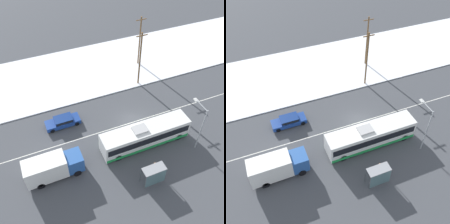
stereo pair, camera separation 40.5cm
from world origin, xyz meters
TOP-DOWN VIEW (x-y plane):
  - ground_plane at (0.00, 0.00)m, footprint 120.00×120.00m
  - snow_lot at (0.00, 14.30)m, footprint 80.00×15.05m
  - lane_marking_center at (0.00, 0.00)m, footprint 60.00×0.12m
  - city_bus at (-0.34, -3.91)m, footprint 11.54×2.57m
  - box_truck at (-12.22, -4.14)m, footprint 6.59×2.30m
  - sedan_car at (-9.12, 3.28)m, footprint 4.72×1.80m
  - pedestrian_at_stop at (-1.35, -8.20)m, footprint 0.65×0.29m
  - bus_shelter at (-2.07, -9.40)m, footprint 2.60×1.20m
  - streetlamp at (5.28, -6.56)m, footprint 0.36×2.50m
  - utility_pole_roadside at (4.56, 7.57)m, footprint 1.80×0.24m
  - utility_pole_snowlot at (7.12, 12.68)m, footprint 1.80×0.24m

SIDE VIEW (x-z plane):
  - ground_plane at x=0.00m, z-range 0.00..0.00m
  - lane_marking_center at x=0.00m, z-range 0.00..0.00m
  - snow_lot at x=0.00m, z-range 0.00..0.12m
  - sedan_car at x=-9.12m, z-range 0.07..1.40m
  - pedestrian_at_stop at x=-1.35m, z-range 0.20..2.01m
  - city_bus at x=-0.34m, z-range -0.04..3.12m
  - bus_shelter at x=-2.07m, z-range 0.47..2.87m
  - box_truck at x=-12.22m, z-range 0.15..3.23m
  - streetlamp at x=5.28m, z-range 0.93..7.55m
  - utility_pole_snowlot at x=7.12m, z-range 0.19..8.90m
  - utility_pole_roadside at x=4.56m, z-range 0.19..9.22m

